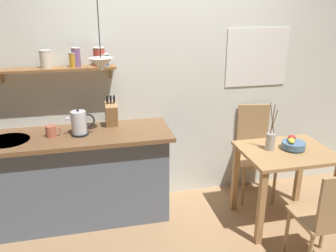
# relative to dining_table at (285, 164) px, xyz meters

# --- Properties ---
(ground_plane) EXTENTS (14.00, 14.00, 0.00)m
(ground_plane) POSITION_rel_dining_table_xyz_m (-0.95, 0.16, -0.62)
(ground_plane) COLOR #A87F56
(back_wall) EXTENTS (6.80, 0.11, 2.70)m
(back_wall) POSITION_rel_dining_table_xyz_m (-0.75, 0.81, 0.73)
(back_wall) COLOR silver
(back_wall) RESTS_ON ground_plane
(kitchen_counter) EXTENTS (1.83, 0.63, 0.92)m
(kitchen_counter) POSITION_rel_dining_table_xyz_m (-1.96, 0.48, -0.15)
(kitchen_counter) COLOR slate
(kitchen_counter) RESTS_ON ground_plane
(wall_shelf) EXTENTS (1.08, 0.20, 0.31)m
(wall_shelf) POSITION_rel_dining_table_xyz_m (-1.91, 0.65, 0.94)
(wall_shelf) COLOR brown
(dining_table) EXTENTS (0.84, 0.67, 0.76)m
(dining_table) POSITION_rel_dining_table_xyz_m (0.00, 0.00, 0.00)
(dining_table) COLOR tan
(dining_table) RESTS_ON ground_plane
(dining_chair_near) EXTENTS (0.42, 0.40, 0.92)m
(dining_chair_near) POSITION_rel_dining_table_xyz_m (-0.04, -0.72, -0.10)
(dining_chair_near) COLOR tan
(dining_chair_near) RESTS_ON ground_plane
(dining_chair_far) EXTENTS (0.46, 0.49, 1.01)m
(dining_chair_far) POSITION_rel_dining_table_xyz_m (-0.03, 0.59, -0.07)
(dining_chair_far) COLOR tan
(dining_chair_far) RESTS_ON ground_plane
(fruit_bowl) EXTENTS (0.22, 0.22, 0.13)m
(fruit_bowl) POSITION_rel_dining_table_xyz_m (0.07, 0.02, 0.20)
(fruit_bowl) COLOR #51759E
(fruit_bowl) RESTS_ON dining_table
(twig_vase) EXTENTS (0.09, 0.09, 0.46)m
(twig_vase) POSITION_rel_dining_table_xyz_m (-0.15, 0.05, 0.24)
(twig_vase) COLOR #B7B2A8
(twig_vase) RESTS_ON dining_table
(electric_kettle) EXTENTS (0.25, 0.16, 0.25)m
(electric_kettle) POSITION_rel_dining_table_xyz_m (-1.88, 0.43, 0.42)
(electric_kettle) COLOR black
(electric_kettle) RESTS_ON kitchen_counter
(knife_block) EXTENTS (0.11, 0.18, 0.32)m
(knife_block) POSITION_rel_dining_table_xyz_m (-1.58, 0.60, 0.43)
(knife_block) COLOR tan
(knife_block) RESTS_ON kitchen_counter
(coffee_mug_by_sink) EXTENTS (0.13, 0.09, 0.11)m
(coffee_mug_by_sink) POSITION_rel_dining_table_xyz_m (-2.14, 0.44, 0.36)
(coffee_mug_by_sink) COLOR #C6664C
(coffee_mug_by_sink) RESTS_ON kitchen_counter
(pendant_lamp) EXTENTS (0.21, 0.21, 0.60)m
(pendant_lamp) POSITION_rel_dining_table_xyz_m (-1.66, 0.34, 0.97)
(pendant_lamp) COLOR black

